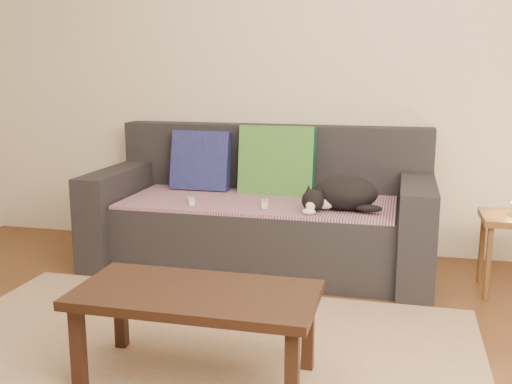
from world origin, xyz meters
TOP-DOWN VIEW (x-y plane):
  - back_wall at (0.00, 2.00)m, footprint 4.50×0.04m
  - sofa at (0.00, 1.57)m, footprint 2.10×0.94m
  - throw_blanket at (0.00, 1.48)m, footprint 1.66×0.74m
  - cushion_navy at (-0.47, 1.74)m, footprint 0.40×0.19m
  - cushion_green at (0.06, 1.74)m, footprint 0.49×0.19m
  - cat at (0.53, 1.34)m, footprint 0.45×0.34m
  - wii_remote_a at (-0.37, 1.29)m, footprint 0.09×0.15m
  - wii_remote_b at (0.07, 1.32)m, footprint 0.07×0.15m
  - rug at (0.00, 0.15)m, footprint 2.50×1.80m
  - coffee_table at (0.09, 0.06)m, footprint 0.96×0.48m

SIDE VIEW (x-z plane):
  - rug at x=0.00m, z-range 0.00..0.01m
  - sofa at x=0.00m, z-range -0.13..0.74m
  - coffee_table at x=0.09m, z-range 0.14..0.53m
  - throw_blanket at x=0.00m, z-range 0.42..0.44m
  - wii_remote_a at x=-0.37m, z-range 0.44..0.47m
  - wii_remote_b at x=0.07m, z-range 0.44..0.47m
  - cat at x=0.53m, z-range 0.44..0.63m
  - cushion_navy at x=-0.47m, z-range 0.43..0.83m
  - cushion_green at x=0.06m, z-range 0.38..0.88m
  - back_wall at x=0.00m, z-range 0.00..2.60m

